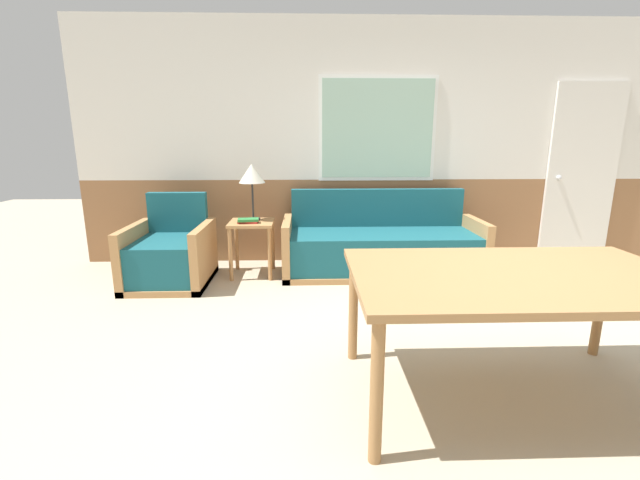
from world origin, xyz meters
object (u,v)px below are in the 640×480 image
armchair (170,257)px  dining_table (518,284)px  couch (381,248)px  table_lamp (252,175)px  side_table (252,233)px

armchair → dining_table: armchair is taller
couch → table_lamp: size_ratio=3.56×
couch → armchair: (-2.17, -0.28, -0.00)m
couch → armchair: bearing=-172.6°
armchair → side_table: (0.79, 0.23, 0.19)m
armchair → dining_table: bearing=-50.1°
couch → table_lamp: table_lamp is taller
couch → side_table: size_ratio=3.64×
armchair → dining_table: (2.48, -2.05, 0.40)m
dining_table → armchair: bearing=140.4°
couch → side_table: couch is taller
armchair → dining_table: size_ratio=0.49×
couch → armchair: size_ratio=2.42×
armchair → side_table: armchair is taller
armchair → table_lamp: size_ratio=1.47×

